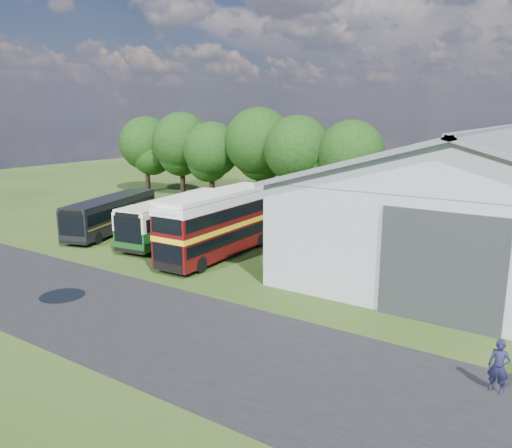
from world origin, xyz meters
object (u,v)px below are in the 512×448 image
Objects in this scene: visitor_a at (499,367)px; bus_dark_single at (112,214)px; bus_maroon_double at (218,225)px; storage_shed at (492,193)px; bus_green_single at (178,217)px.

bus_dark_single is at bearing 168.40° from visitor_a.
bus_maroon_double is at bearing 161.19° from visitor_a.
bus_maroon_double is at bearing -148.03° from storage_shed.
bus_green_single is 5.77m from bus_dark_single.
visitor_a is at bearing -79.42° from storage_shed.
bus_green_single is (-19.60, -6.99, -2.56)m from storage_shed.
bus_maroon_double reaches higher than bus_green_single.
visitor_a is (22.70, -9.57, -0.69)m from bus_green_single.
storage_shed is at bearing 12.29° from bus_green_single.
bus_green_single is 24.64m from visitor_a.
bus_dark_single is (-25.22, -8.28, -2.72)m from storage_shed.
visitor_a is at bearing -25.64° from bus_maroon_double.
storage_shed is 26.69m from bus_dark_single.
bus_green_single is at bearing -160.38° from storage_shed.
visitor_a is (28.32, -8.28, -0.52)m from bus_dark_single.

